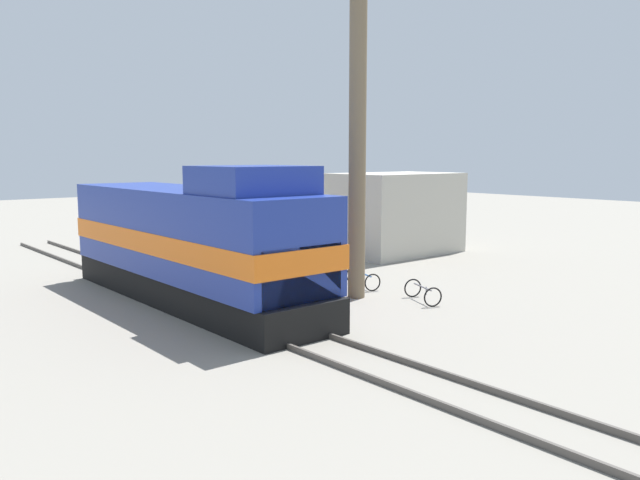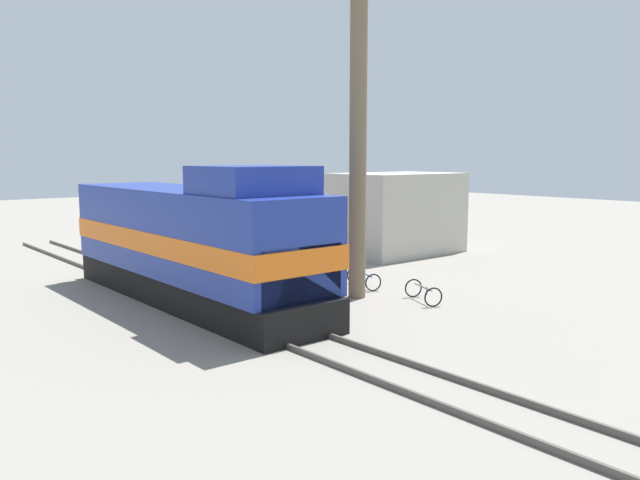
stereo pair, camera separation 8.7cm
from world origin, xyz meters
The scene contains 12 objects.
ground_plane centered at (0.00, 0.00, 0.00)m, with size 120.00×120.00×0.00m, color gray.
rail_near centered at (-0.72, 0.00, 0.07)m, with size 0.08×41.09×0.15m, color #4C4742.
rail_far centered at (0.72, 0.00, 0.07)m, with size 0.08×41.09×0.15m, color #4C4742.
locomotive centered at (0.00, 2.07, 2.04)m, with size 3.18×12.84×4.64m.
utility_pole centered at (4.72, -0.80, 5.87)m, with size 1.80×0.59×11.67m.
vendor_umbrella centered at (3.69, 2.21, 1.87)m, with size 2.39×2.39×2.14m.
billboard_sign centered at (4.83, 5.98, 2.31)m, with size 2.41×0.12×3.02m.
shrub_cluster centered at (3.73, 1.52, 0.44)m, with size 0.87×0.87×0.87m, color #2D722D.
person_bystander centered at (4.53, -0.18, 0.98)m, with size 0.34×0.34×1.79m.
bicycle centered at (6.09, 0.29, 0.34)m, with size 1.13×1.79×0.65m.
bicycle_spare centered at (5.95, -2.78, 0.34)m, with size 1.20×1.68×0.66m.
building_block_distant centered at (13.23, 5.31, 2.03)m, with size 6.27×4.10×4.07m, color #B7B2A3.
Camera 1 is at (-10.06, -16.40, 4.92)m, focal length 35.00 mm.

